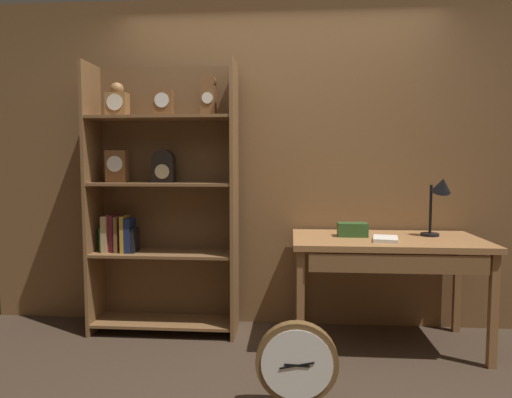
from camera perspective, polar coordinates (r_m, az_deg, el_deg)
back_wood_panel at (r=3.66m, az=2.97°, el=4.40°), size 4.80×0.05×2.60m
bookshelf at (r=3.56m, az=-11.98°, el=0.25°), size 1.12×0.34×2.06m
workbench at (r=3.33m, az=16.17°, el=-6.21°), size 1.32×0.73×0.78m
desk_lamp at (r=3.47m, az=22.08°, el=0.53°), size 0.19×0.20×0.44m
toolbox_small at (r=3.33m, az=12.03°, el=-3.78°), size 0.21×0.12×0.10m
open_repair_manual at (r=3.21m, az=15.97°, el=-4.85°), size 0.20×0.25×0.02m
round_clock_large at (r=2.56m, az=5.16°, el=-20.11°), size 0.44×0.11×0.48m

